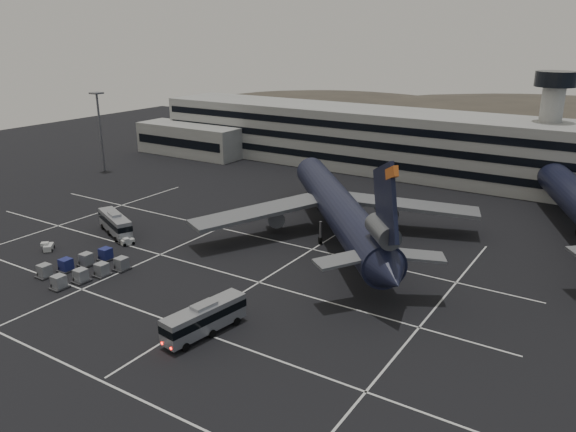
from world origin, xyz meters
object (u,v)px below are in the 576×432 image
(trijet_main, at_px, (339,208))
(uld_cluster, at_px, (84,267))
(bus_far, at_px, (115,223))
(bus_near, at_px, (205,317))
(tug_a, at_px, (127,241))

(trijet_main, relative_size, uld_cluster, 3.85)
(bus_far, distance_m, uld_cluster, 15.62)
(trijet_main, bearing_deg, bus_near, -128.43)
(trijet_main, bearing_deg, uld_cluster, -168.09)
(bus_near, distance_m, tug_a, 31.27)
(trijet_main, bearing_deg, bus_far, 167.96)
(uld_cluster, bearing_deg, tug_a, 107.11)
(bus_near, xyz_separation_m, tug_a, (-27.86, 14.13, -1.46))
(trijet_main, xyz_separation_m, bus_far, (-31.74, -17.36, -3.25))
(trijet_main, distance_m, uld_cluster, 38.50)
(tug_a, relative_size, uld_cluster, 0.18)
(bus_far, xyz_separation_m, tug_a, (5.23, -2.35, -1.45))
(bus_near, relative_size, bus_far, 1.02)
(bus_far, relative_size, uld_cluster, 0.86)
(bus_far, bearing_deg, uld_cluster, -122.97)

